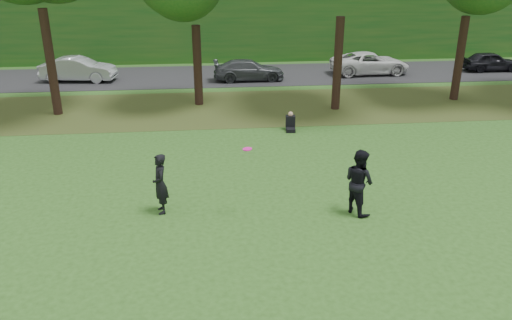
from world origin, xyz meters
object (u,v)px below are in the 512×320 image
(frisbee, at_px, (247,149))
(seated_person, at_px, (290,123))
(player_left, at_px, (160,184))
(player_right, at_px, (359,182))

(frisbee, height_order, seated_person, frisbee)
(player_left, relative_size, player_right, 0.92)
(player_left, distance_m, frisbee, 2.85)
(seated_person, bearing_deg, frisbee, -102.61)
(player_left, xyz_separation_m, player_right, (5.87, -0.61, 0.08))
(player_left, xyz_separation_m, frisbee, (2.57, -0.42, 1.17))
(player_right, xyz_separation_m, seated_person, (-0.67, 8.07, -0.69))
(player_left, height_order, player_right, player_right)
(player_right, bearing_deg, seated_person, -22.33)
(player_left, distance_m, player_right, 5.91)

